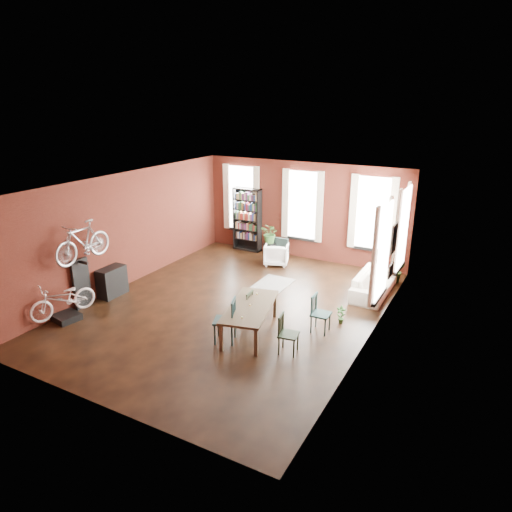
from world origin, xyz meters
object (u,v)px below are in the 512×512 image
Objects in this scene: dining_chair_b at (244,307)px; bike_trainer at (67,317)px; dining_chair_a at (225,321)px; cream_sofa at (374,280)px; dining_chair_d at (321,314)px; bicycle_floor at (61,284)px; white_armchair at (276,253)px; console_table at (112,282)px; bookshelf at (247,220)px; plant_stand at (270,252)px; dining_table at (250,319)px; dining_chair_c at (289,334)px.

bike_trainer is (-3.83, -1.98, -0.32)m from dining_chair_b.
dining_chair_a reaches higher than cream_sofa.
bicycle_floor is at bearing 112.15° from dining_chair_d.
white_armchair is (-1.18, 5.00, -0.13)m from dining_chair_a.
bookshelf is at bearing 76.17° from console_table.
bookshelf is at bearing -154.88° from dining_chair_b.
dining_chair_d is at bearing -49.47° from plant_stand.
white_armchair is at bearing 172.09° from dining_chair_a.
console_table reaches higher than bike_trainer.
dining_chair_a reaches higher than console_table.
dining_chair_d is 6.12m from bicycle_floor.
plant_stand is at bearing 83.43° from bicycle_floor.
bookshelf reaches higher than dining_table.
dining_chair_a is 1.26× the size of dining_chair_b.
white_armchair is at bearing 37.37° from dining_chair_d.
dining_chair_c is 5.50m from bicycle_floor.
dining_table is 2.24× the size of dining_chair_d.
cream_sofa is at bearing 47.83° from dining_table.
dining_chair_b is at bearing 4.98° from console_table.
dining_chair_b reaches higher than plant_stand.
bicycle_floor is (-5.33, -1.25, 0.53)m from dining_chair_c.
dining_chair_d reaches higher than console_table.
cream_sofa is at bearing 29.33° from console_table.
cream_sofa is 7.15m from console_table.
dining_chair_c is at bearing -53.42° from bookshelf.
bookshelf is at bearing 150.70° from plant_stand.
dining_table is at bearing 119.11° from dining_chair_d.
bicycle_floor is at bearing -99.54° from bookshelf.
bicycle_floor reaches higher than white_armchair.
plant_stand is at bearing -46.09° from white_armchair.
bike_trainer is (-5.35, -1.21, -0.35)m from dining_chair_c.
plant_stand is (-3.71, 1.00, -0.09)m from cream_sofa.
cream_sofa is 3.84m from plant_stand.
dining_chair_b is at bearing -61.39° from bookshelf.
dining_chair_d reaches higher than white_armchair.
bike_trainer is at bearing 131.27° from bicycle_floor.
bicycle_floor is (-5.59, -2.44, 0.51)m from dining_chair_d.
dining_chair_d is (1.39, 0.82, 0.11)m from dining_table.
console_table reaches higher than dining_table.
cream_sofa is (4.95, -1.70, -0.69)m from bookshelf.
plant_stand is (-2.93, 4.93, -0.12)m from dining_chair_c.
dining_chair_b is 1.47× the size of bike_trainer.
dining_chair_c is 1.22m from dining_chair_d.
dining_chair_a is 4.06m from bike_trainer.
bookshelf is at bearing 27.77° from dining_chair_c.
dining_chair_d reaches higher than dining_table.
dining_chair_a is 1.85× the size of bike_trainer.
console_table is (-2.84, -4.34, 0.02)m from white_armchair.
dining_chair_d is 4.92m from plant_stand.
dining_chair_b reaches higher than white_armchair.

